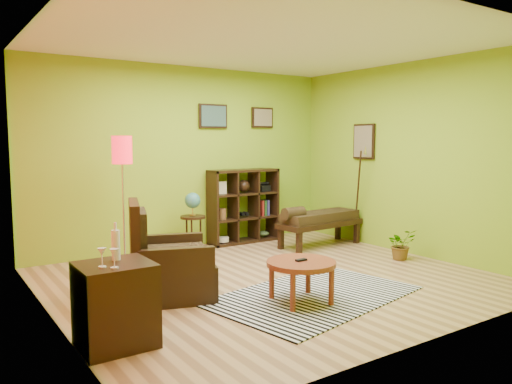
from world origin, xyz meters
TOP-DOWN VIEW (x-y plane):
  - ground at (0.00, 0.00)m, footprint 5.00×5.00m
  - room_shell at (-0.09, 0.01)m, footprint 5.04×4.54m
  - zebra_rug at (-0.01, -0.79)m, footprint 2.46×1.83m
  - coffee_table at (-0.26, -0.88)m, footprint 0.71×0.71m
  - armchair at (-1.33, 0.09)m, footprint 1.07×1.07m
  - side_cabinet at (-2.20, -0.88)m, footprint 0.58×0.53m
  - floor_lamp at (-1.34, 1.35)m, footprint 0.26×0.26m
  - globe_table at (-0.14, 1.80)m, footprint 0.37×0.37m
  - cube_shelf at (0.91, 2.03)m, footprint 1.20×0.35m
  - bench at (1.70, 1.10)m, footprint 1.49×0.61m
  - potted_plant at (2.08, -0.22)m, footprint 0.49×0.52m

SIDE VIEW (x-z plane):
  - ground at x=0.00m, z-range 0.00..0.00m
  - zebra_rug at x=-0.01m, z-range 0.00..0.01m
  - potted_plant at x=2.08m, z-range 0.00..0.34m
  - armchair at x=-1.33m, z-range -0.20..0.83m
  - side_cabinet at x=-2.20m, z-range -0.15..0.85m
  - coffee_table at x=-0.26m, z-range 0.15..0.61m
  - bench at x=1.70m, z-range 0.09..0.76m
  - cube_shelf at x=0.91m, z-range 0.00..1.20m
  - globe_table at x=-0.14m, z-range 0.23..1.13m
  - floor_lamp at x=-1.34m, z-range 0.53..2.26m
  - room_shell at x=-0.09m, z-range 0.39..3.21m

